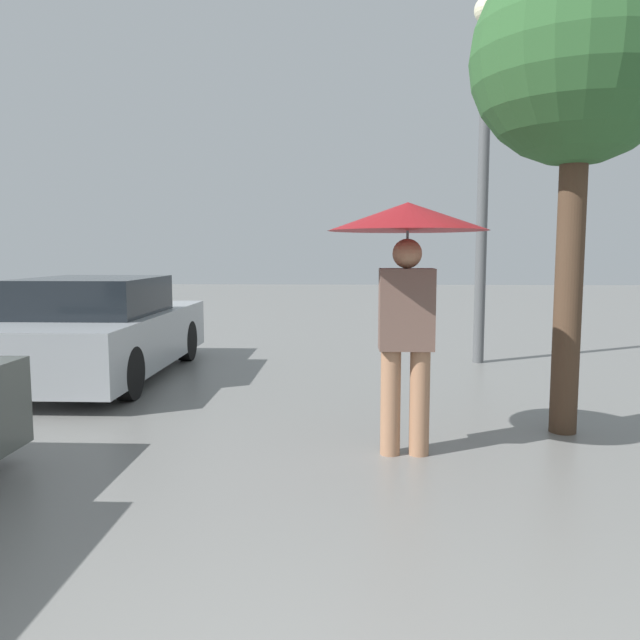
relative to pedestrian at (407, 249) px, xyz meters
The scene contains 4 objects.
pedestrian is the anchor object (origin of this frame).
parked_car_farthest 4.77m from the pedestrian, 141.05° to the left, with size 1.75×4.02×1.29m.
tree 2.27m from the pedestrian, 24.72° to the left, with size 1.82×1.82×4.17m.
street_lamp 4.74m from the pedestrian, 70.81° to the left, with size 0.38×0.38×5.12m.
Camera 1 is at (-0.06, -0.67, 1.62)m, focal length 35.00 mm.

